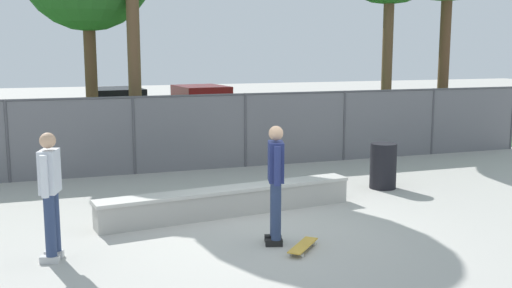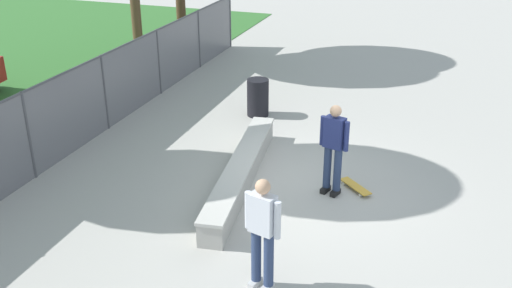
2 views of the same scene
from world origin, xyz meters
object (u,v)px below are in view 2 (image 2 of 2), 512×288
at_px(skateboard, 355,186).
at_px(concrete_ledge, 241,172).
at_px(trash_bin, 258,97).
at_px(skateboarder, 334,146).
at_px(bystander, 262,230).

bearing_deg(skateboard, concrete_ledge, 101.94).
distance_m(concrete_ledge, skateboard, 2.28).
height_order(concrete_ledge, trash_bin, trash_bin).
height_order(skateboarder, trash_bin, skateboarder).
xyz_separation_m(skateboard, bystander, (-3.49, 0.78, 0.94)).
bearing_deg(bystander, trash_bin, 19.34).
relative_size(bystander, trash_bin, 1.88).
bearing_deg(concrete_ledge, trash_bin, 13.78).
bearing_deg(concrete_ledge, bystander, -154.37).
distance_m(skateboarder, bystander, 3.23).
xyz_separation_m(concrete_ledge, skateboard, (0.47, -2.22, -0.18)).
bearing_deg(bystander, skateboarder, -6.18).
relative_size(concrete_ledge, trash_bin, 4.99).
distance_m(concrete_ledge, skateboarder, 1.96).
bearing_deg(trash_bin, bystander, -160.66).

